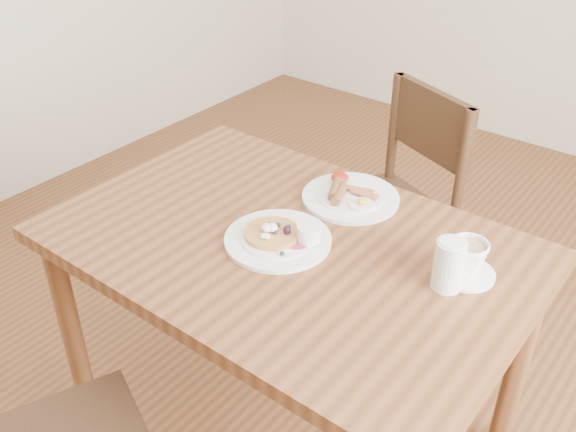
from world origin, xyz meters
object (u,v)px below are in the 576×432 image
object	(u,v)px
dining_table	(288,270)
chair_far	(393,201)
water_glass	(449,265)
teacup_saucer	(467,260)
breakfast_plate	(349,196)
pancake_plate	(280,237)

from	to	relation	value
dining_table	chair_far	size ratio (longest dim) A/B	1.36
chair_far	water_glass	bearing A→B (deg)	149.03
chair_far	water_glass	world-z (taller)	chair_far
chair_far	teacup_saucer	bearing A→B (deg)	153.11
teacup_saucer	breakfast_plate	bearing A→B (deg)	163.57
chair_far	breakfast_plate	size ratio (longest dim) A/B	3.26
dining_table	chair_far	bearing A→B (deg)	96.63
pancake_plate	dining_table	bearing A→B (deg)	67.37
pancake_plate	water_glass	distance (m)	0.42
pancake_plate	water_glass	size ratio (longest dim) A/B	2.22
water_glass	breakfast_plate	bearing A→B (deg)	154.23
dining_table	breakfast_plate	size ratio (longest dim) A/B	4.44
pancake_plate	teacup_saucer	distance (m)	0.45
breakfast_plate	water_glass	size ratio (longest dim) A/B	2.22
chair_far	teacup_saucer	distance (m)	0.81
pancake_plate	chair_far	bearing A→B (deg)	95.76
breakfast_plate	teacup_saucer	world-z (taller)	teacup_saucer
teacup_saucer	water_glass	world-z (taller)	water_glass
chair_far	breakfast_plate	bearing A→B (deg)	123.90
pancake_plate	teacup_saucer	bearing A→B (deg)	20.93
teacup_saucer	water_glass	bearing A→B (deg)	-103.35
dining_table	teacup_saucer	bearing A→B (deg)	18.78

